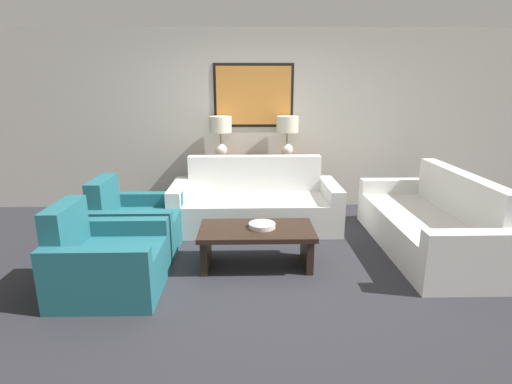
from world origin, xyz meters
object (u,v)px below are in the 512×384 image
(coffee_table, at_px, (257,238))
(armchair_near_back_wall, at_px, (135,226))
(armchair_near_camera, at_px, (106,262))
(couch_by_back_wall, at_px, (255,205))
(console_table, at_px, (254,184))
(table_lamp_right, at_px, (287,130))
(table_lamp_left, at_px, (221,130))
(couch_by_side, at_px, (429,225))
(decorative_bowl, at_px, (262,225))

(coffee_table, distance_m, armchair_near_back_wall, 1.48)
(coffee_table, height_order, armchair_near_back_wall, armchair_near_back_wall)
(coffee_table, bearing_deg, armchair_near_camera, -160.74)
(couch_by_back_wall, bearing_deg, console_table, 90.00)
(armchair_near_camera, bearing_deg, couch_by_back_wall, 50.70)
(console_table, bearing_deg, coffee_table, -90.35)
(table_lamp_right, height_order, armchair_near_camera, table_lamp_right)
(couch_by_back_wall, distance_m, armchair_near_back_wall, 1.60)
(table_lamp_left, relative_size, armchair_near_back_wall, 0.65)
(console_table, height_order, coffee_table, console_table)
(couch_by_side, xyz_separation_m, armchair_near_back_wall, (-3.41, 0.10, -0.01))
(couch_by_side, xyz_separation_m, coffee_table, (-2.01, -0.39, 0.02))
(couch_by_back_wall, xyz_separation_m, armchair_near_back_wall, (-1.41, -0.75, -0.01))
(couch_by_side, relative_size, armchair_near_camera, 2.37)
(table_lamp_left, relative_size, coffee_table, 0.51)
(couch_by_back_wall, relative_size, coffee_table, 1.84)
(armchair_near_back_wall, bearing_deg, coffee_table, -19.26)
(console_table, xyz_separation_m, table_lamp_right, (0.49, 0.00, 0.81))
(decorative_bowl, height_order, armchair_near_back_wall, armchair_near_back_wall)
(couch_by_side, xyz_separation_m, armchair_near_camera, (-3.41, -0.88, -0.01))
(armchair_near_back_wall, distance_m, armchair_near_camera, 0.98)
(couch_by_back_wall, bearing_deg, decorative_bowl, -87.84)
(console_table, relative_size, armchair_near_camera, 1.65)
(table_lamp_right, relative_size, armchair_near_back_wall, 0.65)
(couch_by_back_wall, relative_size, decorative_bowl, 7.86)
(couch_by_side, height_order, decorative_bowl, couch_by_side)
(coffee_table, bearing_deg, decorative_bowl, 19.58)
(console_table, xyz_separation_m, armchair_near_back_wall, (-1.41, -1.45, -0.12))
(table_lamp_left, bearing_deg, decorative_bowl, -74.52)
(couch_by_back_wall, relative_size, armchair_near_camera, 2.37)
(coffee_table, bearing_deg, table_lamp_right, 75.61)
(table_lamp_right, distance_m, couch_by_back_wall, 1.26)
(couch_by_back_wall, xyz_separation_m, coffee_table, (-0.01, -1.24, 0.02))
(table_lamp_left, relative_size, table_lamp_right, 1.00)
(table_lamp_left, height_order, armchair_near_camera, table_lamp_left)
(console_table, xyz_separation_m, couch_by_side, (2.00, -1.55, -0.11))
(console_table, relative_size, table_lamp_right, 2.52)
(console_table, relative_size, couch_by_side, 0.70)
(coffee_table, bearing_deg, table_lamp_left, 103.73)
(decorative_bowl, distance_m, armchair_near_back_wall, 1.54)
(couch_by_side, bearing_deg, coffee_table, -169.02)
(couch_by_back_wall, height_order, armchair_near_back_wall, couch_by_back_wall)
(armchair_near_back_wall, bearing_deg, decorative_bowl, -17.82)
(table_lamp_left, xyz_separation_m, decorative_bowl, (0.53, -1.92, -0.77))
(decorative_bowl, relative_size, armchair_near_back_wall, 0.30)
(table_lamp_right, height_order, armchair_near_back_wall, table_lamp_right)
(table_lamp_left, distance_m, couch_by_side, 3.07)
(table_lamp_right, xyz_separation_m, coffee_table, (-0.50, -1.94, -0.91))
(decorative_bowl, bearing_deg, table_lamp_left, 105.48)
(couch_by_back_wall, height_order, armchair_near_camera, couch_by_back_wall)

